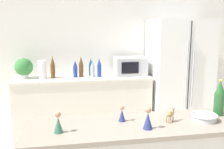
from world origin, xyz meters
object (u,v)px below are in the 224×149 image
Objects in this scene: back_bottle_1 at (93,69)px; camel_figurine at (170,114)px; microwave at (130,66)px; back_bottle_3 at (75,69)px; wise_man_figurine_blue at (122,114)px; back_bottle_0 at (81,67)px; paper_towel_roll at (42,69)px; back_bottle_2 at (53,68)px; back_bottle_4 at (99,68)px; potted_plant at (24,67)px; wine_bottle at (219,98)px; fruit_bowl at (204,117)px; refrigerator at (178,76)px; wise_man_figurine_crimson at (58,124)px; wise_man_figurine_purple at (148,119)px; back_bottle_5 at (91,67)px.

camel_figurine is (0.41, -1.95, -0.06)m from back_bottle_1.
microwave reaches higher than back_bottle_1.
wise_man_figurine_blue is at bearing -80.84° from back_bottle_3.
paper_towel_roll is at bearing -178.69° from back_bottle_0.
camel_figurine is (1.00, -1.94, -0.10)m from back_bottle_2.
back_bottle_4 is (0.10, -0.02, 0.02)m from back_bottle_1.
back_bottle_0 reaches higher than back_bottle_3.
wine_bottle is at bearing -45.50° from potted_plant.
back_bottle_2 reaches higher than fruit_bowl.
refrigerator reaches higher than back_bottle_0.
microwave is 0.86m from back_bottle_3.
potted_plant is 0.74m from back_bottle_3.
wise_man_figurine_crimson reaches higher than fruit_bowl.
potted_plant reaches higher than back_bottle_1.
back_bottle_0 reaches higher than camel_figurine.
wise_man_figurine_blue is at bearing 129.95° from wise_man_figurine_purple.
potted_plant is at bearing 130.11° from fruit_bowl.
back_bottle_0 is 2.43× the size of wise_man_figurine_blue.
back_bottle_2 reaches higher than potted_plant.
back_bottle_3 is at bearing 99.16° from wise_man_figurine_blue.
back_bottle_4 is 2.03m from fruit_bowl.
microwave is 1.18m from back_bottle_2.
refrigerator reaches higher than wise_man_figurine_blue.
wine_bottle is at bearing -49.13° from paper_towel_roll.
wise_man_figurine_purple is (-0.40, -2.11, -0.08)m from microwave.
wine_bottle is at bearing 15.14° from wise_man_figurine_purple.
microwave is at bearing -5.08° from back_bottle_5.
back_bottle_3 reaches higher than wise_man_figurine_crimson.
back_bottle_4 is at bearing 88.29° from wise_man_figurine_blue.
refrigerator is at bearing -1.85° from potted_plant.
back_bottle_4 is 2.21× the size of wise_man_figurine_blue.
paper_towel_roll is at bearing 179.07° from refrigerator.
back_bottle_1 is at bearing 77.55° from wise_man_figurine_crimson.
back_bottle_1 is (-0.60, -0.06, -0.03)m from microwave.
back_bottle_5 is (-0.01, 0.11, 0.01)m from back_bottle_1.
back_bottle_3 reaches higher than camel_figurine.
refrigerator reaches higher than fruit_bowl.
back_bottle_4 is 0.95× the size of wine_bottle.
back_bottle_1 is at bearing 109.64° from fruit_bowl.
wise_man_figurine_crimson reaches higher than wise_man_figurine_blue.
paper_towel_roll is at bearing 179.33° from back_bottle_1.
microwave is at bearing 0.30° from potted_plant.
fruit_bowl is 0.66m from wise_man_figurine_blue.
potted_plant is 1.23× the size of back_bottle_1.
refrigerator is 2.15m from camel_figurine.
potted_plant is 2.69m from wine_bottle.
back_bottle_4 is (1.10, -0.07, -0.02)m from potted_plant.
back_bottle_0 is at bearing 170.75° from back_bottle_4.
wise_man_figurine_blue is (0.63, -1.86, -0.11)m from back_bottle_2.
back_bottle_2 is 2.88× the size of camel_figurine.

